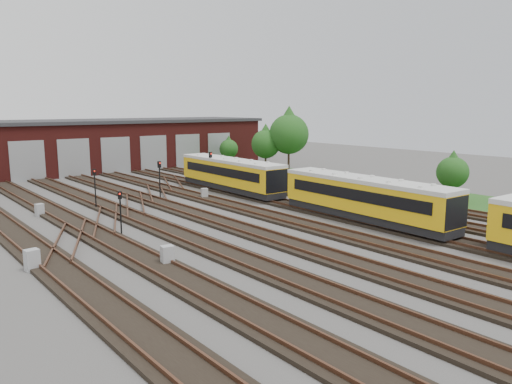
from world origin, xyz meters
TOP-DOWN VIEW (x-y plane):
  - ground at (0.00, 0.00)m, footprint 120.00×120.00m
  - track_network at (-0.17, 0.59)m, footprint 30.40×70.00m
  - maintenance_shed at (-0.01, 39.97)m, footprint 51.00×12.50m
  - grass_verge at (19.00, 10.00)m, footprint 8.00×55.00m
  - metro_train at (6.00, -1.45)m, footprint 2.90×45.84m
  - signal_mast_0 at (-6.86, 14.96)m, footprint 0.26×0.24m
  - signal_mast_1 at (-8.77, 5.75)m, footprint 0.28×0.27m
  - signal_mast_2 at (5.06, 16.51)m, footprint 0.30×0.28m
  - signal_mast_3 at (-1.16, 15.02)m, footprint 0.30×0.28m
  - relay_cabinet_0 at (-15.00, 2.15)m, footprint 0.71×0.61m
  - relay_cabinet_1 at (-11.11, 14.99)m, footprint 0.62×0.55m
  - relay_cabinet_2 at (-9.36, -1.27)m, footprint 0.69×0.61m
  - relay_cabinet_3 at (6.91, 18.76)m, footprint 0.55×0.47m
  - relay_cabinet_4 at (2.30, 13.37)m, footprint 0.66×0.60m
  - tree_0 at (18.80, 24.81)m, footprint 3.60×3.60m
  - tree_1 at (18.05, 31.73)m, footprint 2.52×2.52m
  - tree_2 at (20.81, 22.73)m, footprint 4.91×4.91m
  - tree_3 at (18.06, -0.91)m, footprint 2.67×2.67m
  - bush_0 at (17.01, 3.56)m, footprint 1.67×1.67m
  - bush_1 at (17.40, 14.55)m, footprint 1.53×1.53m
  - bush_2 at (18.49, 17.19)m, footprint 1.38×1.38m

SIDE VIEW (x-z plane):
  - ground at x=0.00m, z-range 0.00..0.00m
  - grass_verge at x=19.00m, z-range 0.00..0.05m
  - track_network at x=-0.17m, z-range -0.06..0.27m
  - relay_cabinet_3 at x=6.91m, z-range 0.00..0.89m
  - relay_cabinet_4 at x=2.30m, z-range 0.00..0.92m
  - relay_cabinet_1 at x=-11.11m, z-range 0.00..0.93m
  - relay_cabinet_2 at x=-9.36m, z-range 0.00..1.03m
  - relay_cabinet_0 at x=-15.00m, z-range 0.00..1.09m
  - bush_2 at x=18.49m, z-range 0.00..1.38m
  - bush_1 at x=17.40m, z-range 0.00..1.53m
  - bush_0 at x=17.01m, z-range 0.00..1.67m
  - metro_train at x=6.00m, z-range 0.36..3.21m
  - signal_mast_1 at x=-8.77m, z-range 0.41..3.26m
  - signal_mast_0 at x=-6.86m, z-range 0.44..3.62m
  - signal_mast_3 at x=-1.16m, z-range 0.48..3.90m
  - signal_mast_2 at x=5.06m, z-range 0.51..4.26m
  - tree_1 at x=18.05m, z-range 0.59..4.77m
  - tree_3 at x=18.06m, z-range 0.63..5.05m
  - maintenance_shed at x=-0.01m, z-range 0.03..6.38m
  - tree_0 at x=18.80m, z-range 0.85..6.81m
  - tree_2 at x=20.81m, z-range 1.16..9.30m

